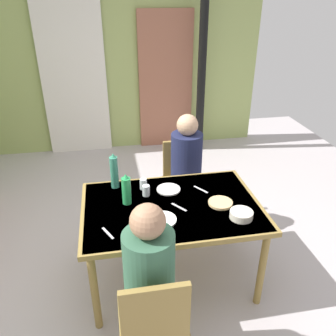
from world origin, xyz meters
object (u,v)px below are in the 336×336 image
at_px(chair_far_diner, 183,178).
at_px(water_bottle_green_far, 114,171).
at_px(person_near_diner, 149,267).
at_px(chair_near_diner, 153,320).
at_px(person_far_diner, 187,159).
at_px(dining_table, 171,213).
at_px(serving_bowl_center, 241,215).
at_px(water_bottle_green_near, 126,190).

xyz_separation_m(chair_far_diner, water_bottle_green_far, (-0.70, -0.46, 0.38)).
bearing_deg(person_near_diner, chair_near_diner, -90.00).
distance_m(chair_near_diner, person_far_diner, 1.63).
bearing_deg(chair_near_diner, dining_table, 72.10).
height_order(chair_far_diner, serving_bowl_center, chair_far_diner).
xyz_separation_m(person_near_diner, water_bottle_green_near, (-0.07, 0.78, 0.07)).
distance_m(dining_table, serving_bowl_center, 0.54).
bearing_deg(dining_table, person_near_diner, -111.16).
bearing_deg(serving_bowl_center, chair_near_diner, -142.22).
distance_m(person_far_diner, serving_bowl_center, 0.96).
bearing_deg(chair_far_diner, person_far_diner, 90.00).
distance_m(dining_table, water_bottle_green_near, 0.40).
relative_size(chair_far_diner, water_bottle_green_far, 2.78).
height_order(dining_table, person_near_diner, person_near_diner).
relative_size(dining_table, water_bottle_green_near, 5.39).
bearing_deg(chair_near_diner, person_near_diner, 90.00).
bearing_deg(person_near_diner, serving_bowl_center, 30.55).
relative_size(person_near_diner, serving_bowl_center, 4.53).
relative_size(person_near_diner, water_bottle_green_near, 3.01).
height_order(chair_near_diner, serving_bowl_center, chair_near_diner).
relative_size(person_near_diner, person_far_diner, 1.00).
height_order(chair_near_diner, water_bottle_green_near, water_bottle_green_near).
bearing_deg(person_far_diner, water_bottle_green_near, 43.81).
bearing_deg(person_near_diner, person_far_diner, 68.28).
distance_m(chair_far_diner, water_bottle_green_far, 0.92).
bearing_deg(chair_near_diner, water_bottle_green_far, 97.18).
distance_m(water_bottle_green_near, serving_bowl_center, 0.88).
bearing_deg(dining_table, person_far_diner, 67.73).
xyz_separation_m(dining_table, chair_far_diner, (0.28, 0.82, -0.17)).
distance_m(chair_far_diner, person_near_diner, 1.63).
xyz_separation_m(chair_far_diner, person_near_diner, (-0.55, -1.51, 0.28)).
bearing_deg(water_bottle_green_far, serving_bowl_center, -34.73).
bearing_deg(water_bottle_green_near, person_far_diner, 43.81).
bearing_deg(serving_bowl_center, dining_table, 151.94).
relative_size(dining_table, person_far_diner, 1.79).
xyz_separation_m(chair_near_diner, person_far_diner, (0.55, 1.51, 0.28)).
distance_m(person_near_diner, serving_bowl_center, 0.86).
xyz_separation_m(person_far_diner, water_bottle_green_near, (-0.62, -0.59, 0.07)).
xyz_separation_m(chair_near_diner, serving_bowl_center, (0.74, 0.57, 0.26)).
bearing_deg(chair_far_diner, dining_table, 71.14).
distance_m(person_far_diner, water_bottle_green_near, 0.86).
distance_m(chair_far_diner, serving_bowl_center, 1.12).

